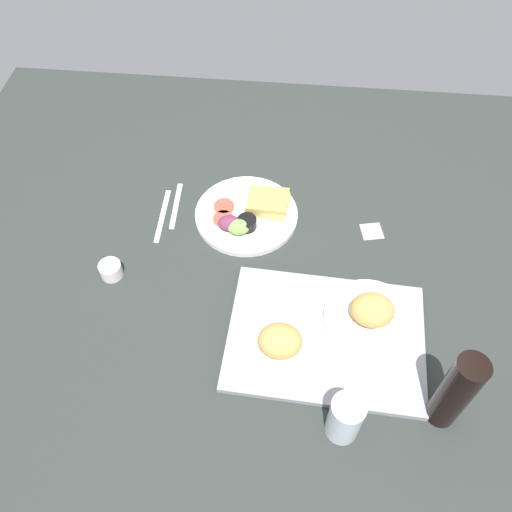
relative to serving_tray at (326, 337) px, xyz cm
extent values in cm
cube|color=#282D2B|center=(16.11, -22.43, -2.30)|extent=(190.00, 150.00, 3.00)
cube|color=gray|center=(0.00, 0.00, 0.00)|extent=(46.47, 35.03, 1.60)
cylinder|color=white|center=(-10.00, -5.00, 1.50)|extent=(21.48, 21.48, 1.40)
ellipsoid|color=tan|center=(-9.95, -4.89, 5.63)|extent=(10.05, 8.68, 6.85)
cylinder|color=white|center=(10.00, 5.00, 1.50)|extent=(19.42, 19.42, 1.40)
ellipsoid|color=tan|center=(10.47, 4.98, 5.58)|extent=(9.93, 8.57, 6.77)
cylinder|color=white|center=(22.34, -35.65, 0.00)|extent=(28.01, 28.01, 1.60)
cube|color=#DBB266|center=(16.74, -38.17, 1.50)|extent=(12.27, 10.61, 1.40)
cube|color=#B2C66B|center=(16.74, -38.17, 2.70)|extent=(11.89, 10.11, 1.00)
cube|color=tan|center=(16.74, -38.17, 3.90)|extent=(11.31, 9.38, 1.40)
cylinder|color=#D14738|center=(28.65, -37.05, 1.20)|extent=(5.60, 5.60, 0.80)
cylinder|color=#D14738|center=(28.23, -32.57, 1.20)|extent=(5.60, 5.60, 0.80)
cylinder|color=black|center=(21.64, -30.75, 2.30)|extent=(5.20, 5.20, 3.00)
cylinder|color=#EFEACC|center=(21.64, -30.75, 3.40)|extent=(4.26, 4.26, 0.60)
ellipsoid|color=#729E4C|center=(23.74, -28.93, 2.60)|extent=(6.00, 4.80, 3.60)
ellipsoid|color=#6B2D47|center=(26.26, -30.05, 2.60)|extent=(6.00, 4.80, 3.60)
cylinder|color=silver|center=(-3.68, 20.85, 5.41)|extent=(6.97, 6.97, 12.42)
cylinder|color=black|center=(-24.47, 15.50, 10.80)|extent=(6.40, 6.40, 23.20)
cylinder|color=silver|center=(54.01, -13.07, 1.20)|extent=(5.60, 5.60, 4.00)
cube|color=#B7B7BC|center=(42.34, -37.65, -0.55)|extent=(2.09, 17.04, 0.50)
cube|color=#B7B7BC|center=(45.34, -33.65, -0.55)|extent=(1.80, 19.03, 0.50)
cube|color=pink|center=(-11.81, -33.71, -0.74)|extent=(6.65, 6.65, 0.12)
camera|label=1|loc=(10.30, 60.65, 110.16)|focal=37.56mm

